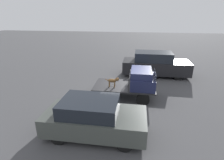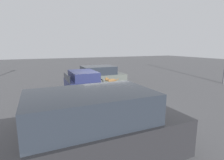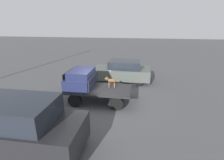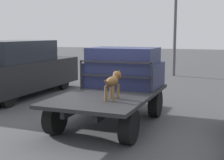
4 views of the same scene
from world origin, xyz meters
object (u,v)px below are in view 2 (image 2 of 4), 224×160
Objects in this scene: flatbed_truck at (102,94)px; parked_sedan at (96,77)px; dog at (111,81)px; parked_pickup_far at (83,133)px.

parked_sedan reaches higher than flatbed_truck.
dog is 5.50m from parked_pickup_far.
dog reaches higher than flatbed_truck.
parked_pickup_far is (2.77, 4.74, -0.21)m from dog.
flatbed_truck is 0.68× the size of parked_pickup_far.
parked_pickup_far is at bearing 63.25° from parked_sedan.
parked_sedan is 0.79× the size of parked_pickup_far.
flatbed_truck is 4.93m from parked_pickup_far.
parked_sedan is (-0.96, -3.71, 0.24)m from flatbed_truck.
dog is 3.42m from parked_sedan.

